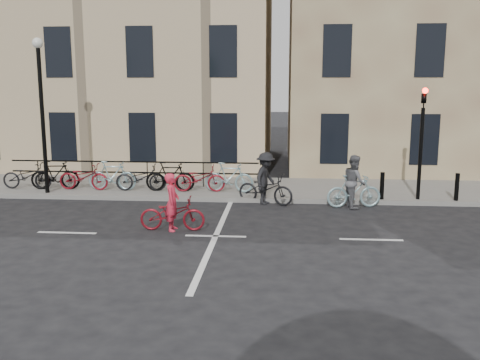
# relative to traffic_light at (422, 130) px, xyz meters

# --- Properties ---
(ground) EXTENTS (120.00, 120.00, 0.00)m
(ground) POSITION_rel_traffic_light_xyz_m (-6.20, -4.34, -2.45)
(ground) COLOR black
(ground) RESTS_ON ground
(sidewalk) EXTENTS (46.00, 4.00, 0.15)m
(sidewalk) POSITION_rel_traffic_light_xyz_m (-10.20, 1.66, -2.38)
(sidewalk) COLOR slate
(sidewalk) RESTS_ON ground
(building_east) EXTENTS (14.00, 10.00, 12.00)m
(building_east) POSITION_rel_traffic_light_xyz_m (2.80, 8.66, 3.70)
(building_east) COLOR #937859
(building_east) RESTS_ON sidewalk
(building_west) EXTENTS (20.00, 10.00, 10.00)m
(building_west) POSITION_rel_traffic_light_xyz_m (-15.20, 8.66, 2.70)
(building_west) COLOR #CFB38B
(building_west) RESTS_ON sidewalk
(traffic_light) EXTENTS (0.18, 0.30, 3.90)m
(traffic_light) POSITION_rel_traffic_light_xyz_m (0.00, 0.00, 0.00)
(traffic_light) COLOR black
(traffic_light) RESTS_ON sidewalk
(lamp_post) EXTENTS (0.36, 0.36, 5.28)m
(lamp_post) POSITION_rel_traffic_light_xyz_m (-12.70, 0.06, 1.04)
(lamp_post) COLOR black
(lamp_post) RESTS_ON sidewalk
(bollard_east) EXTENTS (0.14, 0.14, 0.90)m
(bollard_east) POSITION_rel_traffic_light_xyz_m (-1.20, -0.09, -1.85)
(bollard_east) COLOR black
(bollard_east) RESTS_ON sidewalk
(bollard_west) EXTENTS (0.14, 0.14, 0.90)m
(bollard_west) POSITION_rel_traffic_light_xyz_m (1.20, -0.09, -1.85)
(bollard_west) COLOR black
(bollard_west) RESTS_ON sidewalk
(parked_bikes) EXTENTS (9.35, 1.23, 1.05)m
(parked_bikes) POSITION_rel_traffic_light_xyz_m (-10.07, 0.70, -1.81)
(parked_bikes) COLOR black
(parked_bikes) RESTS_ON sidewalk
(cyclist_pink) EXTENTS (1.78, 0.67, 1.57)m
(cyclist_pink) POSITION_rel_traffic_light_xyz_m (-7.44, -3.85, -1.91)
(cyclist_pink) COLOR maroon
(cyclist_pink) RESTS_ON ground
(cyclist_grey) EXTENTS (1.82, 0.92, 1.70)m
(cyclist_grey) POSITION_rel_traffic_light_xyz_m (-2.19, -0.74, -1.76)
(cyclist_grey) COLOR #8EB4BA
(cyclist_grey) RESTS_ON ground
(cyclist_dark) EXTENTS (2.04, 1.37, 1.72)m
(cyclist_dark) POSITION_rel_traffic_light_xyz_m (-5.03, -0.44, -1.78)
(cyclist_dark) COLOR black
(cyclist_dark) RESTS_ON ground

